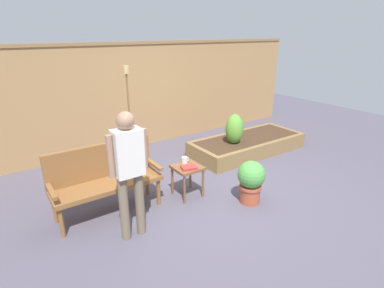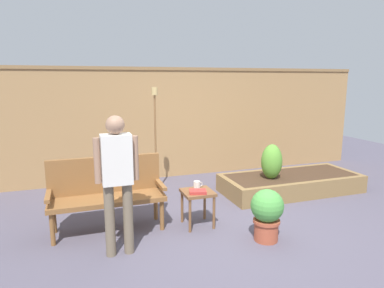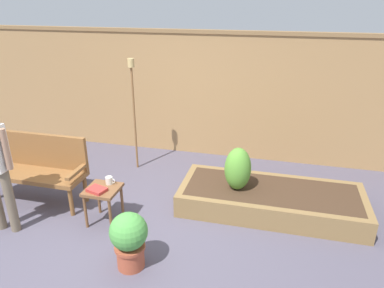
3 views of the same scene
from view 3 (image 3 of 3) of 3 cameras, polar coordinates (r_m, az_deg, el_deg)
ground_plane at (r=4.52m, az=-10.38°, el=-13.86°), size 14.00×14.00×0.00m
fence_back at (r=6.29m, az=-1.41°, el=8.16°), size 8.40×0.14×2.16m
garden_bench at (r=5.32m, az=-23.71°, el=-2.85°), size 1.44×0.48×0.94m
side_table at (r=4.58m, az=-14.05°, el=-7.78°), size 0.40×0.40×0.48m
cup_on_table at (r=4.59m, az=-13.09°, el=-5.70°), size 0.13×0.09×0.10m
book_on_table at (r=4.48m, az=-14.97°, el=-7.09°), size 0.25×0.22×0.04m
potted_boxwood at (r=3.84m, az=-10.03°, el=-14.58°), size 0.40×0.40×0.64m
raised_planter_bed at (r=4.92m, az=12.44°, el=-8.67°), size 2.40×1.00×0.30m
shrub_near_bench at (r=4.66m, az=7.34°, el=-3.96°), size 0.34×0.34×0.58m
tiki_torch at (r=5.64m, az=-9.41°, el=7.56°), size 0.10×0.10×1.80m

